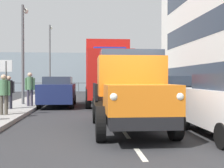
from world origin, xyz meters
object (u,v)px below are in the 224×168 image
(lamp_post_promenade, at_px, (23,44))
(car_black_kerbside_1, at_px, (170,94))
(pedestrian_near_railing, at_px, (4,91))
(lorry_cargo_red, at_px, (106,71))
(pedestrian_strolling, at_px, (30,86))
(car_grey_kerbside_2, at_px, (146,90))
(car_navy_oppositeside_0, at_px, (58,91))
(street_sign, at_px, (6,77))
(pedestrian_with_bag, at_px, (9,90))
(lamp_post_far, at_px, (50,53))
(truck_vintage_orange, at_px, (131,93))

(lamp_post_promenade, bearing_deg, car_black_kerbside_1, 150.60)
(car_black_kerbside_1, bearing_deg, pedestrian_near_railing, 9.46)
(car_black_kerbside_1, bearing_deg, lorry_cargo_red, -63.95)
(pedestrian_strolling, bearing_deg, car_grey_kerbside_2, -157.42)
(car_navy_oppositeside_0, bearing_deg, lorry_cargo_red, -154.76)
(street_sign, bearing_deg, pedestrian_strolling, -97.09)
(car_navy_oppositeside_0, xyz_separation_m, pedestrian_with_bag, (2.10, 2.69, 0.18))
(car_grey_kerbside_2, distance_m, lamp_post_far, 13.97)
(lamp_post_promenade, bearing_deg, pedestrian_with_bag, 88.10)
(car_navy_oppositeside_0, relative_size, lamp_post_promenade, 0.81)
(car_navy_oppositeside_0, bearing_deg, truck_vintage_orange, 108.77)
(truck_vintage_orange, bearing_deg, lorry_cargo_red, -89.69)
(car_grey_kerbside_2, relative_size, pedestrian_strolling, 2.51)
(lorry_cargo_red, height_order, pedestrian_with_bag, lorry_cargo_red)
(car_black_kerbside_1, bearing_deg, street_sign, 3.54)
(lamp_post_far, bearing_deg, street_sign, 90.67)
(truck_vintage_orange, distance_m, car_grey_kerbside_2, 10.58)
(car_navy_oppositeside_0, bearing_deg, car_black_kerbside_1, 144.12)
(lorry_cargo_red, height_order, pedestrian_strolling, lorry_cargo_red)
(truck_vintage_orange, bearing_deg, car_grey_kerbside_2, -103.90)
(truck_vintage_orange, bearing_deg, car_navy_oppositeside_0, -71.23)
(pedestrian_with_bag, bearing_deg, lorry_cargo_red, -140.88)
(car_black_kerbside_1, bearing_deg, car_grey_kerbside_2, -90.00)
(pedestrian_near_railing, distance_m, lamp_post_promenade, 5.96)
(pedestrian_near_railing, bearing_deg, truck_vintage_orange, 143.12)
(pedestrian_with_bag, xyz_separation_m, lamp_post_far, (-0.12, -15.69, 3.13))
(pedestrian_strolling, bearing_deg, pedestrian_with_bag, 64.24)
(car_grey_kerbside_2, height_order, street_sign, street_sign)
(street_sign, bearing_deg, car_black_kerbside_1, -176.46)
(car_grey_kerbside_2, height_order, pedestrian_with_bag, pedestrian_with_bag)
(street_sign, bearing_deg, car_navy_oppositeside_0, -112.02)
(truck_vintage_orange, xyz_separation_m, lorry_cargo_red, (0.05, -9.96, 0.90))
(lorry_cargo_red, xyz_separation_m, lamp_post_far, (4.86, -11.64, 2.14))
(car_black_kerbside_1, distance_m, pedestrian_strolling, 7.39)
(pedestrian_strolling, height_order, street_sign, street_sign)
(lorry_cargo_red, xyz_separation_m, car_grey_kerbside_2, (-2.59, -0.30, -1.18))
(lorry_cargo_red, distance_m, pedestrian_strolling, 5.04)
(lamp_post_far, bearing_deg, lorry_cargo_red, 112.65)
(pedestrian_strolling, relative_size, street_sign, 0.79)
(pedestrian_near_railing, xyz_separation_m, lamp_post_far, (0.30, -18.14, 3.11))
(lorry_cargo_red, height_order, lamp_post_promenade, lamp_post_promenade)
(pedestrian_strolling, xyz_separation_m, lamp_post_promenade, (0.62, -1.45, 2.39))
(car_grey_kerbside_2, bearing_deg, street_sign, 39.88)
(pedestrian_strolling, bearing_deg, car_black_kerbside_1, 158.06)
(car_grey_kerbside_2, xyz_separation_m, pedestrian_with_bag, (7.57, 4.35, 0.19))
(pedestrian_near_railing, bearing_deg, car_grey_kerbside_2, -136.47)
(pedestrian_near_railing, relative_size, lamp_post_promenade, 0.28)
(pedestrian_with_bag, relative_size, street_sign, 0.71)
(truck_vintage_orange, relative_size, lamp_post_far, 0.82)
(pedestrian_strolling, height_order, lamp_post_promenade, lamp_post_promenade)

